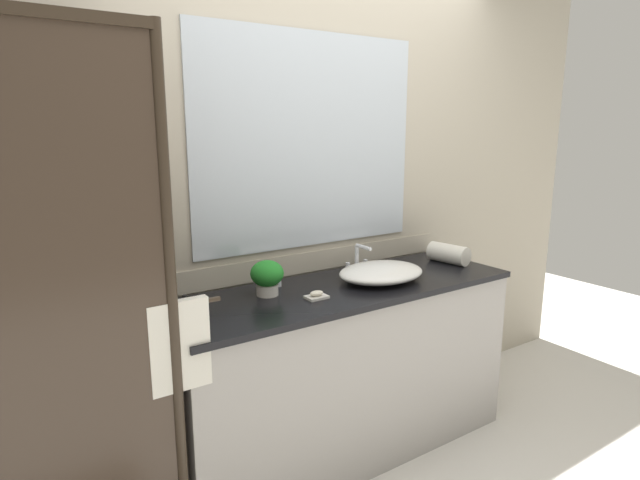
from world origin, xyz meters
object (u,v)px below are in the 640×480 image
potted_plant (267,276)px  soap_dish (317,295)px  amenity_bottle_shampoo (185,307)px  faucet (358,263)px  amenity_bottle_body_wash (279,277)px  rolled_towel_near_edge (449,254)px  sink_basin (381,272)px

potted_plant → soap_dish: 0.25m
soap_dish → amenity_bottle_shampoo: size_ratio=0.98×
soap_dish → amenity_bottle_shampoo: bearing=171.9°
faucet → amenity_bottle_body_wash: (-0.48, 0.01, -0.00)m
amenity_bottle_body_wash → rolled_towel_near_edge: bearing=-8.2°
rolled_towel_near_edge → faucet: bearing=165.6°
rolled_towel_near_edge → soap_dish: bearing=-173.7°
amenity_bottle_shampoo → rolled_towel_near_edge: size_ratio=0.45×
sink_basin → faucet: bearing=90.0°
potted_plant → amenity_bottle_shampoo: 0.44m
rolled_towel_near_edge → amenity_bottle_shampoo: bearing=-179.1°
potted_plant → amenity_bottle_body_wash: bearing=38.5°
sink_basin → faucet: size_ratio=2.72×
potted_plant → sink_basin: bearing=-10.6°
soap_dish → amenity_bottle_body_wash: 0.26m
sink_basin → potted_plant: size_ratio=2.79×
amenity_bottle_shampoo → potted_plant: bearing=11.1°
potted_plant → rolled_towel_near_edge: (1.15, -0.06, -0.04)m
amenity_bottle_shampoo → faucet: bearing=9.2°
potted_plant → amenity_bottle_body_wash: potted_plant is taller
sink_basin → amenity_bottle_body_wash: bearing=157.5°
amenity_bottle_body_wash → rolled_towel_near_edge: 1.04m
sink_basin → amenity_bottle_shampoo: (-1.02, 0.03, 0.01)m
sink_basin → soap_dish: sink_basin is taller
potted_plant → amenity_bottle_shampoo: (-0.43, -0.08, -0.04)m
faucet → potted_plant: 0.60m
amenity_bottle_body_wash → amenity_bottle_shampoo: (-0.54, -0.17, -0.00)m
rolled_towel_near_edge → sink_basin: bearing=-174.6°
soap_dish → amenity_bottle_body_wash: bearing=101.3°
sink_basin → soap_dish: 0.44m
soap_dish → rolled_towel_near_edge: (0.98, 0.11, 0.04)m
sink_basin → rolled_towel_near_edge: rolled_towel_near_edge is taller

